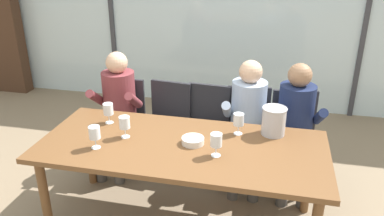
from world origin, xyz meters
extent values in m
plane|color=#847056|center=(0.00, 1.00, 0.00)|extent=(14.00, 14.00, 0.00)
cube|color=silver|center=(0.00, 2.61, 1.30)|extent=(7.37, 0.03, 2.60)
cube|color=#38383D|center=(-1.66, 2.59, 1.30)|extent=(0.06, 0.06, 2.60)
cube|color=#38383D|center=(1.66, 2.59, 1.30)|extent=(0.06, 0.06, 2.60)
cube|color=brown|center=(0.00, 0.00, 0.71)|extent=(2.17, 0.94, 0.04)
cylinder|color=brown|center=(-0.99, -0.37, 0.35)|extent=(0.07, 0.07, 0.69)
cylinder|color=brown|center=(-0.99, 0.37, 0.35)|extent=(0.07, 0.07, 0.69)
cylinder|color=brown|center=(0.99, 0.37, 0.35)|extent=(0.07, 0.07, 0.69)
cube|color=#232328|center=(-0.85, 0.77, 0.43)|extent=(0.45, 0.45, 0.03)
cube|color=#232328|center=(-0.85, 0.97, 0.65)|extent=(0.42, 0.05, 0.42)
cylinder|color=#232328|center=(-1.03, 0.58, 0.21)|extent=(0.04, 0.04, 0.42)
cylinder|color=#232328|center=(-0.65, 0.59, 0.21)|extent=(0.04, 0.04, 0.42)
cylinder|color=#232328|center=(-1.04, 0.96, 0.21)|extent=(0.04, 0.04, 0.42)
cylinder|color=#232328|center=(-0.66, 0.97, 0.21)|extent=(0.04, 0.04, 0.42)
cube|color=#232328|center=(-0.39, 0.80, 0.43)|extent=(0.49, 0.49, 0.03)
cube|color=#232328|center=(-0.36, 0.99, 0.65)|extent=(0.42, 0.08, 0.42)
cylinder|color=#232328|center=(-0.60, 0.63, 0.21)|extent=(0.04, 0.04, 0.42)
cylinder|color=#232328|center=(-0.22, 0.59, 0.21)|extent=(0.04, 0.04, 0.42)
cylinder|color=#232328|center=(-0.55, 1.01, 0.21)|extent=(0.04, 0.04, 0.42)
cylinder|color=#232328|center=(-0.18, 0.96, 0.21)|extent=(0.04, 0.04, 0.42)
cube|color=#232328|center=(0.01, 0.79, 0.43)|extent=(0.47, 0.47, 0.03)
cube|color=#232328|center=(0.03, 0.99, 0.65)|extent=(0.42, 0.07, 0.42)
cylinder|color=#232328|center=(-0.19, 0.62, 0.21)|extent=(0.04, 0.04, 0.42)
cylinder|color=#232328|center=(0.18, 0.59, 0.21)|extent=(0.04, 0.04, 0.42)
cylinder|color=#232328|center=(-0.16, 1.00, 0.21)|extent=(0.04, 0.04, 0.42)
cylinder|color=#232328|center=(0.22, 0.97, 0.21)|extent=(0.04, 0.04, 0.42)
cube|color=#232328|center=(0.44, 0.82, 0.43)|extent=(0.48, 0.48, 0.03)
cube|color=#232328|center=(0.42, 1.02, 0.65)|extent=(0.42, 0.08, 0.42)
cylinder|color=#232328|center=(0.27, 0.61, 0.21)|extent=(0.04, 0.04, 0.42)
cylinder|color=#232328|center=(0.64, 0.65, 0.21)|extent=(0.04, 0.04, 0.42)
cylinder|color=#232328|center=(0.23, 0.99, 0.21)|extent=(0.04, 0.04, 0.42)
cylinder|color=#232328|center=(0.61, 1.03, 0.21)|extent=(0.04, 0.04, 0.42)
cube|color=#232328|center=(0.87, 0.82, 0.43)|extent=(0.49, 0.49, 0.03)
cube|color=#232328|center=(0.85, 1.01, 0.65)|extent=(0.42, 0.09, 0.42)
cylinder|color=#232328|center=(0.71, 0.60, 0.21)|extent=(0.04, 0.04, 0.42)
cylinder|color=#232328|center=(1.08, 0.65, 0.21)|extent=(0.04, 0.04, 0.42)
cylinder|color=#232328|center=(0.66, 0.98, 0.21)|extent=(0.04, 0.04, 0.42)
cylinder|color=#232328|center=(1.04, 1.03, 0.21)|extent=(0.04, 0.04, 0.42)
cylinder|color=brown|center=(-0.85, 0.82, 0.72)|extent=(0.34, 0.34, 0.52)
sphere|color=#DBAD89|center=(-0.85, 0.82, 1.08)|extent=(0.21, 0.21, 0.21)
cube|color=#47423D|center=(-0.93, 0.62, 0.46)|extent=(0.15, 0.41, 0.13)
cube|color=#47423D|center=(-0.75, 0.63, 0.46)|extent=(0.15, 0.41, 0.13)
cylinder|color=#47423D|center=(-0.92, 0.42, 0.22)|extent=(0.10, 0.10, 0.44)
cylinder|color=#47423D|center=(-0.74, 0.43, 0.22)|extent=(0.10, 0.10, 0.44)
cylinder|color=brown|center=(-1.03, 0.69, 0.75)|extent=(0.10, 0.33, 0.26)
cylinder|color=brown|center=(-0.65, 0.71, 0.75)|extent=(0.10, 0.33, 0.26)
cylinder|color=#9EB2D1|center=(0.43, 0.82, 0.72)|extent=(0.34, 0.34, 0.52)
sphere|color=#DBAD89|center=(0.43, 0.82, 1.08)|extent=(0.21, 0.21, 0.21)
cube|color=#47423D|center=(0.35, 0.62, 0.46)|extent=(0.15, 0.41, 0.13)
cube|color=#47423D|center=(0.53, 0.63, 0.46)|extent=(0.15, 0.41, 0.13)
cylinder|color=#47423D|center=(0.36, 0.42, 0.22)|extent=(0.10, 0.10, 0.44)
cylinder|color=#47423D|center=(0.54, 0.43, 0.22)|extent=(0.10, 0.10, 0.44)
cylinder|color=#9EB2D1|center=(0.25, 0.69, 0.75)|extent=(0.10, 0.33, 0.26)
cylinder|color=#9EB2D1|center=(0.62, 0.71, 0.75)|extent=(0.10, 0.33, 0.26)
cylinder|color=#192347|center=(0.85, 0.82, 0.72)|extent=(0.34, 0.34, 0.52)
sphere|color=#936B4C|center=(0.85, 0.82, 1.08)|extent=(0.21, 0.21, 0.21)
cube|color=#47423D|center=(0.78, 0.62, 0.46)|extent=(0.16, 0.41, 0.13)
cube|color=#47423D|center=(0.96, 0.63, 0.46)|extent=(0.16, 0.41, 0.13)
cylinder|color=#47423D|center=(0.79, 0.42, 0.22)|extent=(0.10, 0.10, 0.44)
cylinder|color=#47423D|center=(0.97, 0.43, 0.22)|extent=(0.10, 0.10, 0.44)
cylinder|color=#192347|center=(0.67, 0.69, 0.75)|extent=(0.10, 0.33, 0.26)
cylinder|color=#192347|center=(1.05, 0.72, 0.75)|extent=(0.10, 0.33, 0.26)
cylinder|color=#B7B7BC|center=(0.66, 0.33, 0.84)|extent=(0.19, 0.19, 0.22)
torus|color=silver|center=(0.66, 0.33, 0.95)|extent=(0.19, 0.19, 0.01)
cylinder|color=silver|center=(0.08, 0.03, 0.76)|extent=(0.17, 0.17, 0.05)
cylinder|color=silver|center=(0.28, -0.11, 0.73)|extent=(0.07, 0.07, 0.00)
cylinder|color=silver|center=(0.28, -0.11, 0.77)|extent=(0.01, 0.01, 0.07)
cylinder|color=silver|center=(0.28, -0.11, 0.86)|extent=(0.08, 0.08, 0.09)
cylinder|color=#E0D184|center=(0.28, -0.11, 0.83)|extent=(0.07, 0.07, 0.04)
cylinder|color=silver|center=(-0.69, 0.23, 0.73)|extent=(0.07, 0.07, 0.00)
cylinder|color=silver|center=(-0.69, 0.23, 0.77)|extent=(0.01, 0.01, 0.07)
cylinder|color=silver|center=(-0.69, 0.23, 0.86)|extent=(0.08, 0.08, 0.09)
cylinder|color=#E0D184|center=(-0.69, 0.23, 0.83)|extent=(0.07, 0.07, 0.04)
cylinder|color=silver|center=(-0.61, -0.19, 0.73)|extent=(0.07, 0.07, 0.00)
cylinder|color=silver|center=(-0.61, -0.19, 0.77)|extent=(0.01, 0.01, 0.07)
cylinder|color=silver|center=(-0.61, -0.19, 0.86)|extent=(0.08, 0.08, 0.09)
cylinder|color=maroon|center=(-0.61, -0.19, 0.83)|extent=(0.07, 0.07, 0.04)
cylinder|color=silver|center=(0.39, 0.27, 0.73)|extent=(0.07, 0.07, 0.00)
cylinder|color=silver|center=(0.39, 0.27, 0.77)|extent=(0.01, 0.01, 0.07)
cylinder|color=silver|center=(0.39, 0.27, 0.86)|extent=(0.08, 0.08, 0.09)
cylinder|color=maroon|center=(0.39, 0.27, 0.83)|extent=(0.07, 0.07, 0.04)
cylinder|color=silver|center=(-0.46, 0.01, 0.73)|extent=(0.07, 0.07, 0.00)
cylinder|color=silver|center=(-0.46, 0.01, 0.77)|extent=(0.01, 0.01, 0.07)
cylinder|color=silver|center=(-0.46, 0.01, 0.86)|extent=(0.08, 0.08, 0.09)
cylinder|color=#560C1E|center=(-0.46, 0.01, 0.83)|extent=(0.07, 0.07, 0.04)
camera|label=1|loc=(0.65, -2.49, 2.14)|focal=36.15mm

